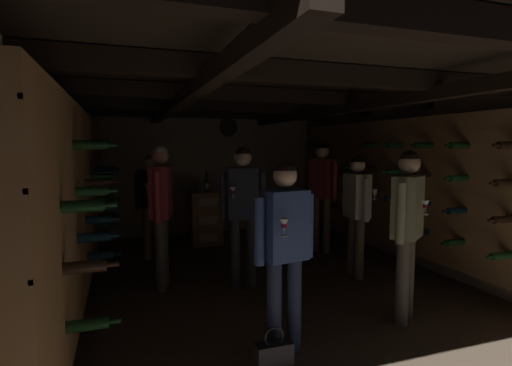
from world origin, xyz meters
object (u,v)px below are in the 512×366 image
(person_guest_far_left, at_px, (152,197))
(person_guest_far_right, at_px, (322,186))
(display_bottle, at_px, (206,184))
(person_guest_near_left, at_px, (285,240))
(person_host_center, at_px, (243,204))
(person_guest_near_right, at_px, (407,220))
(handbag, at_px, (274,356))
(person_guest_mid_left, at_px, (161,202))
(person_guest_mid_right, at_px, (357,205))
(wine_crate_stack, at_px, (206,218))

(person_guest_far_left, xyz_separation_m, person_guest_far_right, (2.56, -0.49, 0.12))
(display_bottle, height_order, person_guest_near_left, person_guest_near_left)
(person_host_center, height_order, person_guest_far_left, person_host_center)
(person_guest_near_right, bearing_deg, handbag, -165.42)
(display_bottle, distance_m, handbag, 4.10)
(person_guest_far_right, xyz_separation_m, person_guest_mid_left, (-2.55, -0.85, -0.02))
(display_bottle, relative_size, person_guest_near_right, 0.21)
(person_host_center, distance_m, person_guest_mid_right, 1.50)
(person_guest_far_left, bearing_deg, wine_crate_stack, 30.64)
(wine_crate_stack, distance_m, person_guest_mid_right, 2.74)
(display_bottle, distance_m, person_guest_far_right, 1.95)
(person_host_center, distance_m, person_guest_near_right, 1.80)
(person_guest_mid_left, bearing_deg, person_guest_mid_right, -8.73)
(person_guest_far_left, distance_m, person_guest_far_right, 2.61)
(person_guest_far_right, distance_m, person_guest_mid_left, 2.69)
(display_bottle, height_order, person_host_center, person_host_center)
(wine_crate_stack, relative_size, person_guest_far_right, 0.52)
(handbag, bearing_deg, wine_crate_stack, 85.54)
(person_guest_far_left, relative_size, person_guest_far_right, 0.91)
(person_host_center, bearing_deg, person_guest_near_right, -47.84)
(person_guest_far_right, bearing_deg, person_guest_near_left, -123.61)
(person_guest_near_left, relative_size, person_guest_mid_left, 0.92)
(person_host_center, bearing_deg, handbag, -99.53)
(person_guest_mid_right, bearing_deg, person_host_center, 177.65)
(person_guest_mid_right, relative_size, person_guest_mid_left, 0.92)
(person_host_center, height_order, handbag, person_host_center)
(person_guest_far_left, bearing_deg, person_guest_far_right, -10.92)
(person_guest_near_left, height_order, handbag, person_guest_near_left)
(wine_crate_stack, relative_size, person_guest_far_left, 0.58)
(person_guest_mid_right, relative_size, handbag, 4.46)
(person_guest_far_right, bearing_deg, person_guest_near_right, -100.05)
(person_guest_mid_left, xyz_separation_m, handbag, (0.61, -2.03, -0.91))
(wine_crate_stack, xyz_separation_m, person_guest_far_right, (1.64, -1.04, 0.60))
(wine_crate_stack, height_order, handbag, wine_crate_stack)
(display_bottle, bearing_deg, person_guest_near_left, -92.41)
(person_host_center, bearing_deg, person_guest_far_right, 34.90)
(person_guest_mid_right, xyz_separation_m, handbag, (-1.78, -1.67, -0.81))
(wine_crate_stack, relative_size, person_guest_mid_right, 0.58)
(person_guest_near_right, xyz_separation_m, person_guest_near_left, (-1.33, -0.17, -0.05))
(person_guest_mid_right, distance_m, handbag, 2.57)
(handbag, bearing_deg, person_guest_near_left, 51.65)
(person_guest_near_right, height_order, person_guest_mid_left, person_guest_mid_left)
(display_bottle, relative_size, person_guest_far_right, 0.20)
(person_host_center, bearing_deg, wine_crate_stack, 89.59)
(person_guest_near_right, height_order, person_guest_mid_right, person_guest_near_right)
(person_guest_far_left, bearing_deg, person_host_center, -61.08)
(wine_crate_stack, height_order, person_guest_mid_right, person_guest_mid_right)
(wine_crate_stack, bearing_deg, person_guest_near_left, -92.04)
(person_guest_mid_right, bearing_deg, person_guest_far_right, 82.68)
(person_guest_mid_right, bearing_deg, wine_crate_stack, 123.27)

